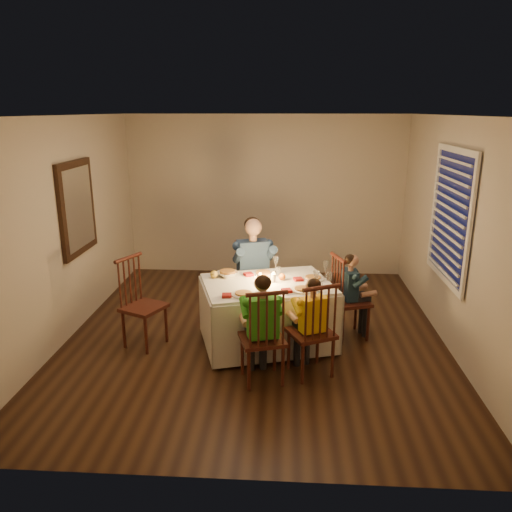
# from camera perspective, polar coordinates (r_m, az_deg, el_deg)

# --- Properties ---
(ground) EXTENTS (5.00, 5.00, 0.00)m
(ground) POSITION_cam_1_polar(r_m,az_deg,el_deg) (6.21, -0.05, -9.00)
(ground) COLOR black
(ground) RESTS_ON ground
(wall_left) EXTENTS (0.02, 5.00, 2.60)m
(wall_left) POSITION_cam_1_polar(r_m,az_deg,el_deg) (6.32, -20.89, 2.87)
(wall_left) COLOR #BAAF9E
(wall_left) RESTS_ON ground
(wall_right) EXTENTS (0.02, 5.00, 2.60)m
(wall_right) POSITION_cam_1_polar(r_m,az_deg,el_deg) (6.06, 21.71, 2.23)
(wall_right) COLOR #BAAF9E
(wall_right) RESTS_ON ground
(wall_back) EXTENTS (4.50, 0.02, 2.60)m
(wall_back) POSITION_cam_1_polar(r_m,az_deg,el_deg) (8.22, 1.06, 6.86)
(wall_back) COLOR #BAAF9E
(wall_back) RESTS_ON ground
(ceiling) EXTENTS (5.00, 5.00, 0.00)m
(ceiling) POSITION_cam_1_polar(r_m,az_deg,el_deg) (5.61, -0.06, 15.77)
(ceiling) COLOR white
(ceiling) RESTS_ON wall_back
(dining_table) EXTENTS (1.70, 1.43, 0.73)m
(dining_table) POSITION_cam_1_polar(r_m,az_deg,el_deg) (5.78, 1.29, -5.11)
(dining_table) COLOR silver
(dining_table) RESTS_ON ground
(chair_adult) EXTENTS (0.53, 0.52, 1.03)m
(chair_adult) POSITION_cam_1_polar(r_m,az_deg,el_deg) (6.68, -0.29, -7.07)
(chair_adult) COLOR #34150E
(chair_adult) RESTS_ON ground
(chair_near_left) EXTENTS (0.52, 0.51, 1.03)m
(chair_near_left) POSITION_cam_1_polar(r_m,az_deg,el_deg) (5.26, 0.70, -13.99)
(chair_near_left) COLOR #34150E
(chair_near_left) RESTS_ON ground
(chair_near_right) EXTENTS (0.56, 0.55, 1.03)m
(chair_near_right) POSITION_cam_1_polar(r_m,az_deg,el_deg) (5.42, 6.15, -13.12)
(chair_near_right) COLOR #34150E
(chair_near_right) RESTS_ON ground
(chair_end) EXTENTS (0.51, 0.53, 1.03)m
(chair_end) POSITION_cam_1_polar(r_m,az_deg,el_deg) (6.28, 10.51, -8.98)
(chair_end) COLOR #34150E
(chair_end) RESTS_ON ground
(chair_extra) EXTENTS (0.56, 0.57, 1.06)m
(chair_extra) POSITION_cam_1_polar(r_m,az_deg,el_deg) (6.11, -12.41, -9.84)
(chair_extra) COLOR #34150E
(chair_extra) RESTS_ON ground
(adult) EXTENTS (0.64, 0.61, 1.36)m
(adult) POSITION_cam_1_polar(r_m,az_deg,el_deg) (6.68, -0.29, -7.07)
(adult) COLOR navy
(adult) RESTS_ON ground
(child_green) EXTENTS (0.48, 0.46, 1.14)m
(child_green) POSITION_cam_1_polar(r_m,az_deg,el_deg) (5.26, 0.70, -13.99)
(child_green) COLOR green
(child_green) RESTS_ON ground
(child_yellow) EXTENTS (0.45, 0.44, 1.06)m
(child_yellow) POSITION_cam_1_polar(r_m,az_deg,el_deg) (5.42, 6.15, -13.12)
(child_yellow) COLOR yellow
(child_yellow) RESTS_ON ground
(child_teal) EXTENTS (0.40, 0.42, 1.04)m
(child_teal) POSITION_cam_1_polar(r_m,az_deg,el_deg) (6.28, 10.51, -8.98)
(child_teal) COLOR #1A3041
(child_teal) RESTS_ON ground
(setting_adult) EXTENTS (0.32, 0.32, 0.02)m
(setting_adult) POSITION_cam_1_polar(r_m,az_deg,el_deg) (5.99, 0.82, -2.03)
(setting_adult) COLOR white
(setting_adult) RESTS_ON dining_table
(setting_green) EXTENTS (0.32, 0.32, 0.02)m
(setting_green) POSITION_cam_1_polar(r_m,az_deg,el_deg) (5.33, -1.44, -4.42)
(setting_green) COLOR white
(setting_green) RESTS_ON dining_table
(setting_yellow) EXTENTS (0.32, 0.32, 0.02)m
(setting_yellow) POSITION_cam_1_polar(r_m,az_deg,el_deg) (5.48, 5.35, -3.86)
(setting_yellow) COLOR white
(setting_yellow) RESTS_ON dining_table
(setting_teal) EXTENTS (0.32, 0.32, 0.02)m
(setting_teal) POSITION_cam_1_polar(r_m,az_deg,el_deg) (5.86, 6.53, -2.57)
(setting_teal) COLOR white
(setting_teal) RESTS_ON dining_table
(candle_left) EXTENTS (0.06, 0.06, 0.10)m
(candle_left) POSITION_cam_1_polar(r_m,az_deg,el_deg) (5.67, 0.47, -2.67)
(candle_left) COLOR white
(candle_left) RESTS_ON dining_table
(candle_right) EXTENTS (0.06, 0.06, 0.10)m
(candle_right) POSITION_cam_1_polar(r_m,az_deg,el_deg) (5.71, 2.02, -2.55)
(candle_right) COLOR white
(candle_right) RESTS_ON dining_table
(squash) EXTENTS (0.09, 0.09, 0.09)m
(squash) POSITION_cam_1_polar(r_m,az_deg,el_deg) (5.87, -4.84, -2.11)
(squash) COLOR gold
(squash) RESTS_ON dining_table
(orange_fruit) EXTENTS (0.08, 0.08, 0.08)m
(orange_fruit) POSITION_cam_1_polar(r_m,az_deg,el_deg) (5.79, 3.00, -2.40)
(orange_fruit) COLOR orange
(orange_fruit) RESTS_ON dining_table
(serving_bowl) EXTENTS (0.33, 0.33, 0.06)m
(serving_bowl) POSITION_cam_1_polar(r_m,az_deg,el_deg) (5.92, -3.27, -2.06)
(serving_bowl) COLOR white
(serving_bowl) RESTS_ON dining_table
(wall_mirror) EXTENTS (0.06, 0.95, 1.15)m
(wall_mirror) POSITION_cam_1_polar(r_m,az_deg,el_deg) (6.54, -19.75, 5.20)
(wall_mirror) COLOR black
(wall_mirror) RESTS_ON wall_left
(window_blinds) EXTENTS (0.07, 1.34, 1.54)m
(window_blinds) POSITION_cam_1_polar(r_m,az_deg,el_deg) (6.10, 21.23, 4.30)
(window_blinds) COLOR #0D1137
(window_blinds) RESTS_ON wall_right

